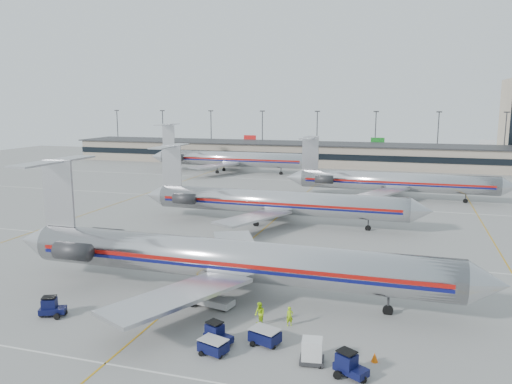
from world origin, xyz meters
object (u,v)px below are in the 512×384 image
at_px(uld_container, 312,351).
at_px(belt_loader, 212,299).
at_px(jet_foreground, 222,258).
at_px(tug_center, 217,334).
at_px(jet_second_row, 273,202).

relative_size(uld_container, belt_loader, 0.36).
bearing_deg(uld_container, jet_foreground, 128.64).
bearing_deg(tug_center, uld_container, 16.84).
relative_size(tug_center, belt_loader, 0.47).
distance_m(tug_center, uld_container, 7.22).
bearing_deg(jet_second_row, jet_foreground, -84.22).
distance_m(jet_second_row, uld_container, 40.29).
bearing_deg(uld_container, tug_center, 167.11).
distance_m(tug_center, belt_loader, 7.00).
bearing_deg(belt_loader, jet_foreground, 103.24).
xyz_separation_m(jet_foreground, uld_container, (10.25, -9.78, -2.64)).
distance_m(uld_container, belt_loader, 12.33).
bearing_deg(belt_loader, tug_center, -53.79).
distance_m(jet_second_row, belt_loader, 31.28).
bearing_deg(jet_foreground, tug_center, -71.50).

